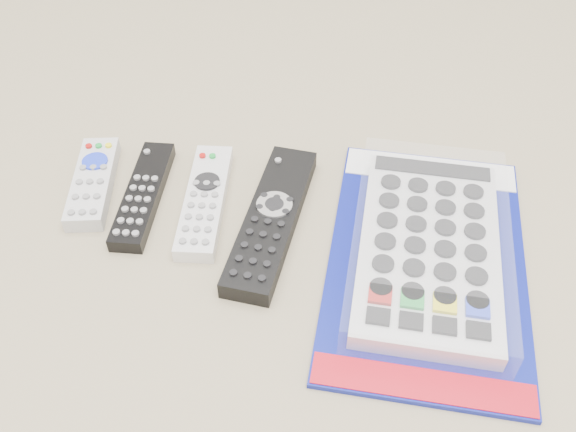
# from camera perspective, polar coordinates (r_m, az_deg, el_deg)

# --- Properties ---
(remote_small_grey) EXTENTS (0.07, 0.17, 0.02)m
(remote_small_grey) POSITION_cam_1_polar(r_m,az_deg,el_deg) (0.88, -16.94, 2.89)
(remote_small_grey) COLOR #B2B2B4
(remote_small_grey) RESTS_ON ground
(remote_slim_black) EXTENTS (0.04, 0.19, 0.02)m
(remote_slim_black) POSITION_cam_1_polar(r_m,az_deg,el_deg) (0.85, -12.75, 1.87)
(remote_slim_black) COLOR black
(remote_slim_black) RESTS_ON ground
(remote_silver_dvd) EXTENTS (0.06, 0.20, 0.02)m
(remote_silver_dvd) POSITION_cam_1_polar(r_m,az_deg,el_deg) (0.83, -7.40, 1.39)
(remote_silver_dvd) COLOR silver
(remote_silver_dvd) RESTS_ON ground
(remote_large_black) EXTENTS (0.09, 0.25, 0.03)m
(remote_large_black) POSITION_cam_1_polar(r_m,az_deg,el_deg) (0.79, -1.47, -0.30)
(remote_large_black) COLOR black
(remote_large_black) RESTS_ON ground
(jumbo_remote_packaged) EXTENTS (0.26, 0.39, 0.05)m
(jumbo_remote_packaged) POSITION_cam_1_polar(r_m,az_deg,el_deg) (0.77, 12.42, -2.69)
(jumbo_remote_packaged) COLOR navy
(jumbo_remote_packaged) RESTS_ON ground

